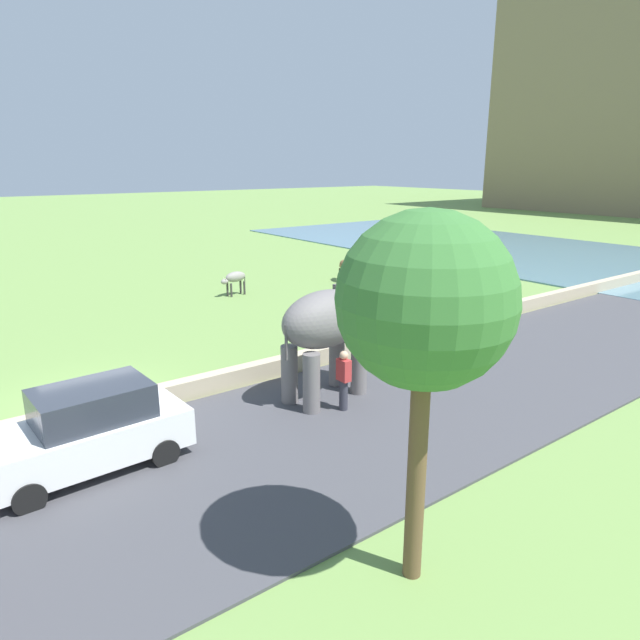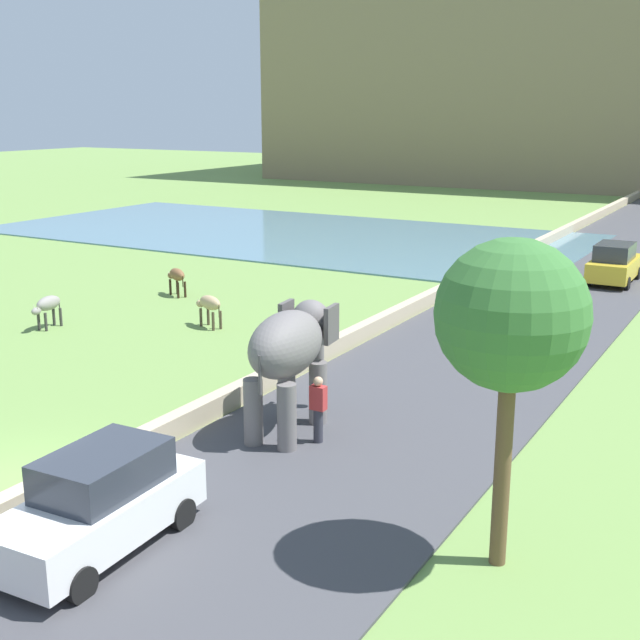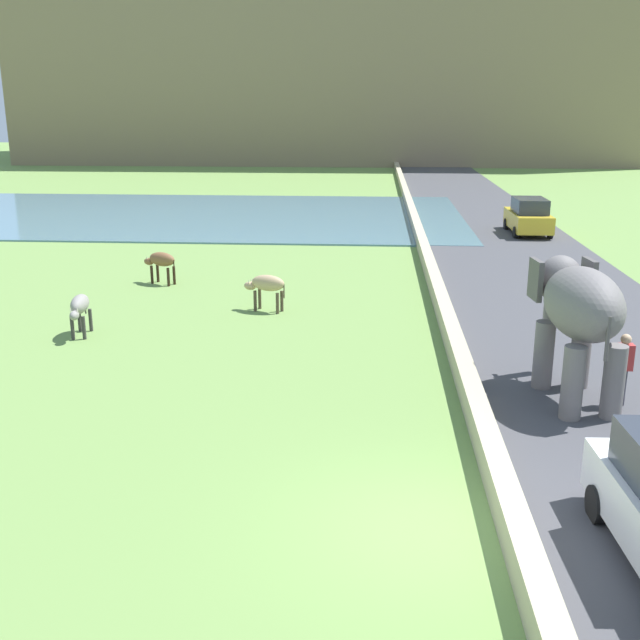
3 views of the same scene
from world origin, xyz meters
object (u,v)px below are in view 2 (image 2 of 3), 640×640
object	(u,v)px
person_beside_elephant	(318,408)
car_yellow	(614,264)
cow_grey	(48,305)
cow_tan	(209,304)
car_white	(99,503)
cow_brown	(177,276)
elephant	(290,350)

from	to	relation	value
person_beside_elephant	car_yellow	world-z (taller)	car_yellow
person_beside_elephant	cow_grey	bearing A→B (deg)	162.53
person_beside_elephant	cow_tan	xyz separation A→B (m)	(-8.54, 7.13, -0.04)
person_beside_elephant	car_white	size ratio (longest dim) A/B	0.40
car_white	cow_grey	bearing A→B (deg)	140.77
cow_grey	cow_brown	distance (m)	6.33
elephant	cow_grey	bearing A→B (deg)	162.67
car_yellow	cow_grey	size ratio (longest dim) A/B	2.84
car_white	car_yellow	world-z (taller)	same
elephant	cow_grey	xyz separation A→B (m)	(-12.39, 3.86, -1.20)
cow_grey	cow_tan	distance (m)	5.62
person_beside_elephant	cow_grey	size ratio (longest dim) A/B	1.15
person_beside_elephant	car_white	bearing A→B (deg)	-98.80
car_yellow	cow_brown	bearing A→B (deg)	-142.71
elephant	person_beside_elephant	bearing A→B (deg)	-19.39
car_white	cow_grey	distance (m)	16.02
car_yellow	cow_grey	bearing A→B (deg)	-131.25
car_white	car_yellow	bearing A→B (deg)	83.55
cow_tan	cow_brown	size ratio (longest dim) A/B	1.02
car_yellow	cow_tan	world-z (taller)	car_yellow
car_white	person_beside_elephant	bearing A→B (deg)	81.20
car_white	car_yellow	size ratio (longest dim) A/B	1.01
elephant	car_white	distance (m)	6.37
person_beside_elephant	cow_tan	size ratio (longest dim) A/B	1.15
elephant	cow_brown	world-z (taller)	elephant
person_beside_elephant	car_yellow	size ratio (longest dim) A/B	0.41
elephant	car_white	world-z (taller)	elephant
cow_grey	cow_brown	world-z (taller)	same
car_white	cow_tan	distance (m)	15.13
cow_grey	cow_brown	bearing A→B (deg)	85.10
elephant	car_yellow	bearing A→B (deg)	81.64
elephant	cow_tan	distance (m)	10.26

